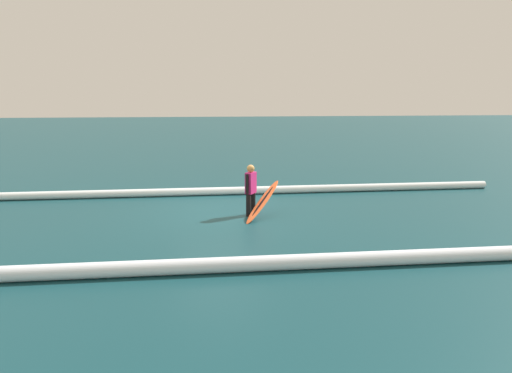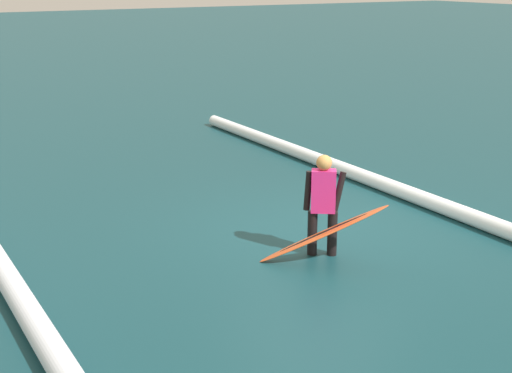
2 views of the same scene
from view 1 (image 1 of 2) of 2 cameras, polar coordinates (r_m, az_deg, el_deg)
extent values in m
plane|color=#133E45|center=(13.09, -4.71, -3.21)|extent=(130.68, 130.68, 0.00)
cylinder|color=black|center=(12.66, -0.38, -2.18)|extent=(0.14, 0.14, 0.64)
cylinder|color=black|center=(12.42, -0.99, -2.45)|extent=(0.14, 0.14, 0.64)
cube|color=#D82672|center=(12.40, -0.69, 0.49)|extent=(0.36, 0.39, 0.60)
sphere|color=#CB8D49|center=(12.33, -0.69, 2.34)|extent=(0.22, 0.22, 0.22)
cylinder|color=black|center=(12.59, -0.22, 0.65)|extent=(0.09, 0.22, 0.56)
cylinder|color=black|center=(12.22, -1.17, 0.32)|extent=(0.09, 0.13, 0.56)
ellipsoid|color=#E55926|center=(12.33, 0.92, -1.93)|extent=(1.30, 1.54, 0.94)
ellipsoid|color=black|center=(12.33, 0.92, -1.91)|extent=(0.95, 1.17, 0.77)
cylinder|color=white|center=(15.28, -1.41, -0.52)|extent=(17.87, 0.44, 0.27)
cylinder|color=white|center=(8.83, -19.66, -10.20)|extent=(25.15, 0.72, 0.30)
camera|label=2|loc=(11.25, 49.49, 10.51)|focal=51.42mm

